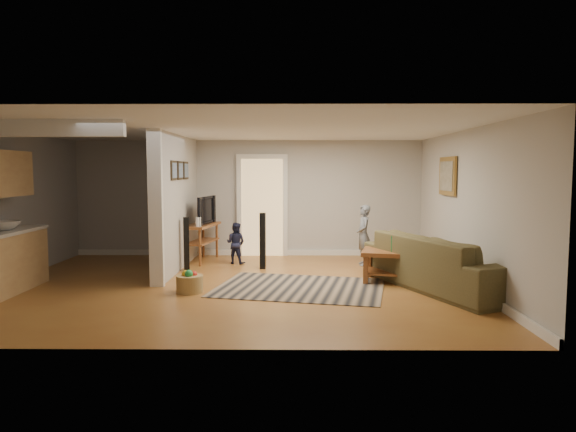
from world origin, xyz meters
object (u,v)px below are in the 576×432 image
object	(u,v)px
tv_console	(202,227)
toddler	(236,264)
speaker_left	(186,244)
speaker_right	(263,241)
sofa	(441,288)
child	(363,265)
coffee_table	(405,258)
toy_basket	(190,283)

from	to	relation	value
tv_console	toddler	size ratio (longest dim) A/B	1.55
speaker_left	speaker_right	size ratio (longest dim) A/B	0.94
sofa	child	xyz separation A→B (m)	(-0.95, 1.98, 0.00)
sofa	tv_console	distance (m)	4.86
speaker_right	child	distance (m)	2.06
child	speaker_right	bearing A→B (deg)	-80.37
tv_console	speaker_right	bearing A→B (deg)	-22.22
toddler	sofa	bearing A→B (deg)	167.93
tv_console	speaker_left	distance (m)	1.02
coffee_table	child	bearing A→B (deg)	107.16
tv_console	coffee_table	bearing A→B (deg)	-18.05
toddler	speaker_right	bearing A→B (deg)	155.72
speaker_left	speaker_right	world-z (taller)	speaker_right
speaker_right	toy_basket	size ratio (longest dim) A/B	2.65
coffee_table	toy_basket	size ratio (longest dim) A/B	3.69
tv_console	toy_basket	bearing A→B (deg)	-74.57
tv_console	toddler	distance (m)	1.03
toy_basket	child	size ratio (longest dim) A/B	0.34
toddler	coffee_table	bearing A→B (deg)	170.14
sofa	toy_basket	size ratio (longest dim) A/B	7.13
speaker_left	toddler	xyz separation A→B (m)	(0.83, 0.75, -0.50)
speaker_left	coffee_table	bearing A→B (deg)	-30.78
speaker_left	child	world-z (taller)	speaker_left
speaker_left	tv_console	bearing A→B (deg)	66.28
sofa	speaker_right	size ratio (longest dim) A/B	2.69
child	toy_basket	bearing A→B (deg)	-53.97
tv_console	child	world-z (taller)	tv_console
coffee_table	speaker_left	xyz separation A→B (m)	(-3.82, 0.93, 0.09)
coffee_table	toddler	world-z (taller)	coffee_table
tv_console	sofa	bearing A→B (deg)	-20.16
child	toddler	world-z (taller)	child
sofa	speaker_left	world-z (taller)	speaker_left
tv_console	toy_basket	size ratio (longest dim) A/B	3.18
coffee_table	speaker_right	world-z (taller)	speaker_right
speaker_right	toy_basket	distance (m)	2.18
coffee_table	speaker_right	xyz separation A→B (m)	(-2.42, 1.13, 0.12)
child	toddler	bearing A→B (deg)	-95.32
sofa	speaker_left	distance (m)	4.54
speaker_left	child	distance (m)	3.44
coffee_table	toy_basket	world-z (taller)	coffee_table
toy_basket	child	world-z (taller)	child
tv_console	speaker_right	world-z (taller)	speaker_right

